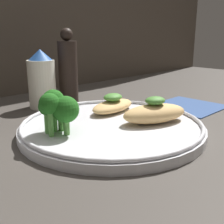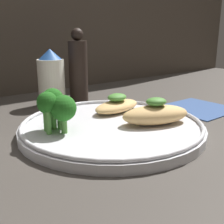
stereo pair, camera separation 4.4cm
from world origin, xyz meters
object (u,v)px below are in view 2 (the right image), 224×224
(pepper_grinder, at_px, (78,69))
(plate, at_px, (112,126))
(sauce_bottle, at_px, (51,79))
(broccoli_bunch, at_px, (56,106))

(pepper_grinder, bearing_deg, plate, -108.78)
(sauce_bottle, bearing_deg, plate, -91.38)
(pepper_grinder, bearing_deg, broccoli_bunch, -129.52)
(plate, xyz_separation_m, pepper_grinder, (0.07, 0.22, 0.07))
(broccoli_bunch, height_order, sauce_bottle, sauce_bottle)
(broccoli_bunch, xyz_separation_m, pepper_grinder, (0.16, 0.19, 0.02))
(broccoli_bunch, distance_m, pepper_grinder, 0.25)
(plate, distance_m, sauce_bottle, 0.22)
(plate, relative_size, broccoli_bunch, 4.68)
(broccoli_bunch, bearing_deg, sauce_bottle, 64.96)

